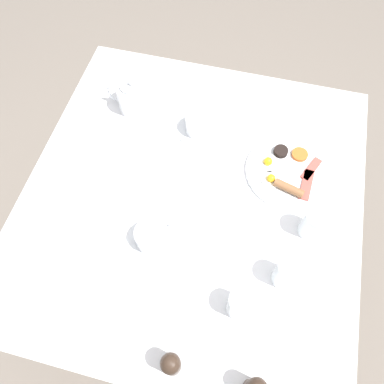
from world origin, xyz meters
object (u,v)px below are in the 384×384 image
teapot_near (133,96)px  salt_grinder (171,364)px  water_glass_tall (313,224)px  teacup_with_saucer_right (152,237)px  knife_by_plate (289,109)px  wine_glass_spare (240,304)px  breakfast_plate (288,172)px  teacup_with_saucer_left (200,125)px  water_glass_short (287,273)px  spoon_for_tea (300,345)px  fork_by_plate (47,263)px

teapot_near → salt_grinder: teapot_near is taller
teapot_near → water_glass_tall: 0.70m
teacup_with_saucer_right → water_glass_tall: bearing=-71.7°
water_glass_tall → knife_by_plate: size_ratio=0.68×
water_glass_tall → wine_glass_spare: bearing=149.4°
wine_glass_spare → knife_by_plate: size_ratio=0.63×
breakfast_plate → teacup_with_saucer_left: bearing=73.1°
breakfast_plate → water_glass_tall: size_ratio=2.68×
teacup_with_saucer_left → knife_by_plate: 0.32m
water_glass_short → knife_by_plate: size_ratio=0.69×
water_glass_tall → water_glass_short: (-0.16, 0.05, 0.00)m
wine_glass_spare → spoon_for_tea: bearing=-107.2°
teacup_with_saucer_left → salt_grinder: (-0.70, -0.10, 0.03)m
teacup_with_saucer_left → teacup_with_saucer_right: 0.41m
teacup_with_saucer_left → teacup_with_saucer_right: bearing=174.9°
teacup_with_saucer_left → water_glass_short: bearing=-141.9°
fork_by_plate → breakfast_plate: bearing=-53.3°
salt_grinder → fork_by_plate: salt_grinder is taller
water_glass_tall → wine_glass_spare: water_glass_tall is taller
teacup_with_saucer_right → spoon_for_tea: size_ratio=0.93×
teacup_with_saucer_left → fork_by_plate: size_ratio=0.85×
salt_grinder → teacup_with_saucer_right: bearing=25.0°
knife_by_plate → spoon_for_tea: size_ratio=0.93×
teacup_with_saucer_left → knife_by_plate: bearing=-59.2°
water_glass_tall → wine_glass_spare: size_ratio=1.08×
knife_by_plate → water_glass_short: bearing=-174.4°
breakfast_plate → water_glass_short: size_ratio=2.64×
fork_by_plate → knife_by_plate: (0.71, -0.57, 0.00)m
teacup_with_saucer_right → spoon_for_tea: teacup_with_saucer_right is taller
teacup_with_saucer_right → water_glass_tall: (0.14, -0.42, 0.02)m
fork_by_plate → water_glass_short: bearing=-79.6°
teacup_with_saucer_right → fork_by_plate: size_ratio=0.85×
wine_glass_spare → knife_by_plate: (0.70, -0.04, -0.04)m
teapot_near → knife_by_plate: teapot_near is taller
fork_by_plate → knife_by_plate: size_ratio=1.18×
breakfast_plate → teacup_with_saucer_left: (0.09, 0.30, 0.02)m
teacup_with_saucer_left → salt_grinder: 0.71m
teacup_with_saucer_right → salt_grinder: size_ratio=1.36×
water_glass_tall → fork_by_plate: bearing=111.7°
water_glass_short → water_glass_tall: bearing=-18.7°
salt_grinder → fork_by_plate: size_ratio=0.63×
salt_grinder → teapot_near: bearing=24.4°
teacup_with_saucer_right → teacup_with_saucer_left: bearing=-5.1°
knife_by_plate → fork_by_plate: bearing=140.9°
teacup_with_saucer_left → water_glass_short: 0.54m
teacup_with_saucer_right → knife_by_plate: teacup_with_saucer_right is taller
breakfast_plate → teacup_with_saucer_left: 0.32m
breakfast_plate → fork_by_plate: breakfast_plate is taller
breakfast_plate → salt_grinder: size_ratio=2.45×
water_glass_short → knife_by_plate: (0.59, 0.06, -0.05)m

